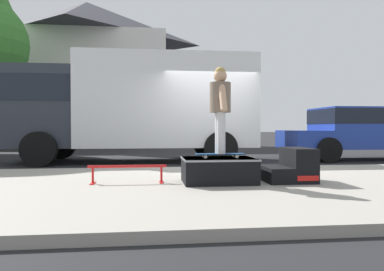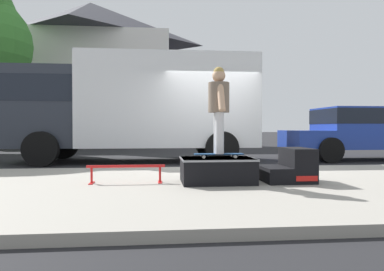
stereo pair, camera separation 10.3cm
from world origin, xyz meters
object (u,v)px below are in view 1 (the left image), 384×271
skate_box (219,169)px  pickup_truck_blue (367,131)px  skateboard (220,154)px  skater_kid (220,103)px  kicker_ramp (291,167)px  box_truck (133,104)px  grind_rail (127,170)px

skate_box → pickup_truck_blue: (5.68, 4.99, 0.56)m
skate_box → pickup_truck_blue: 7.58m
skate_box → pickup_truck_blue: bearing=41.3°
skateboard → skater_kid: 0.82m
pickup_truck_blue → skate_box: bearing=-138.7°
kicker_ramp → box_truck: (-2.78, 5.08, 1.35)m
kicker_ramp → skateboard: (-1.18, -0.01, 0.23)m
skater_kid → box_truck: (-1.60, 5.09, 0.31)m
kicker_ramp → pickup_truck_blue: bearing=48.1°
skate_box → grind_rail: size_ratio=0.94×
kicker_ramp → skateboard: size_ratio=0.99×
skate_box → grind_rail: bearing=175.6°
skate_box → skater_kid: bearing=-34.4°
kicker_ramp → grind_rail: 2.65m
grind_rail → skateboard: (1.47, -0.13, 0.24)m
skater_kid → pickup_truck_blue: (5.66, 5.01, -0.50)m
skate_box → skateboard: 0.24m
box_truck → pickup_truck_blue: size_ratio=1.21×
grind_rail → pickup_truck_blue: bearing=34.4°
grind_rail → skater_kid: skater_kid is taller
skater_kid → box_truck: 5.34m
box_truck → pickup_truck_blue: bearing=-0.7°
skateboard → pickup_truck_blue: bearing=41.5°
grind_rail → skater_kid: size_ratio=0.89×
skate_box → box_truck: box_truck is taller
skate_box → skateboard: skateboard is taller
kicker_ramp → box_truck: bearing=118.7°
skate_box → skateboard: bearing=-34.4°
box_truck → pickup_truck_blue: (7.26, -0.09, -0.81)m
box_truck → skate_box: bearing=-72.8°
kicker_ramp → skateboard: bearing=-179.3°
kicker_ramp → pickup_truck_blue: pickup_truck_blue is taller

